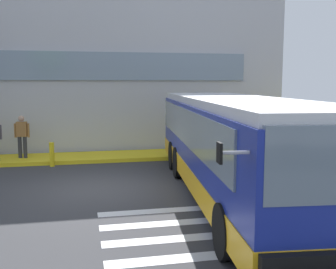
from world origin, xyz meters
The scene contains 7 objects.
ground_plane centered at (0.00, 0.00, -0.01)m, with size 80.00×90.00×0.02m, color #353538.
bay_paint_stripes centered at (2.00, -4.20, 0.00)m, with size 4.40×3.96×0.01m.
terminal_building centered at (-0.67, 11.55, 4.02)m, with size 19.44×13.80×8.06m.
boarding_curb centered at (0.00, 4.80, 0.07)m, with size 21.64×2.00×0.15m, color yellow.
bus_main_foreground centered at (3.48, -1.62, 1.33)m, with size 4.11×11.87×2.70m.
passenger_by_doorway centered at (-2.83, 4.80, 1.08)m, with size 0.58×0.27×1.68m.
safety_bollard_yellow centered at (-1.64, 3.60, 0.45)m, with size 0.18×0.18×0.90m, color yellow.
Camera 1 is at (-0.48, -11.68, 3.08)m, focal length 43.02 mm.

